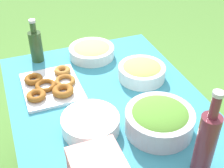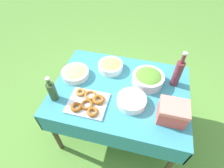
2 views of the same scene
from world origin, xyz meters
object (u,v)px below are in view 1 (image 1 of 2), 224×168
Objects in this scene: pasta_bowl at (92,51)px; olive_oil_bottle at (36,45)px; wine_bottle at (206,142)px; fruit_bowl at (142,71)px; plate_stack at (91,124)px; donut_platter at (52,85)px; salad_bowl at (159,119)px.

olive_oil_bottle is at bearing 76.81° from pasta_bowl.
wine_bottle is 1.47× the size of fruit_bowl.
pasta_bowl is 0.37m from fruit_bowl.
plate_stack is at bearing 126.77° from fruit_bowl.
plate_stack is 0.99× the size of olive_oil_bottle.
olive_oil_bottle is (0.31, 0.02, 0.08)m from donut_platter.
fruit_bowl is (-0.08, -0.49, 0.03)m from donut_platter.
salad_bowl is 0.61m from donut_platter.
donut_platter is at bearing 80.59° from fruit_bowl.
donut_platter is 0.86m from wine_bottle.
wine_bottle reaches higher than plate_stack.
wine_bottle is at bearing -172.39° from pasta_bowl.
wine_bottle reaches higher than olive_oil_bottle.
wine_bottle is (-0.73, -0.43, 0.13)m from donut_platter.
wine_bottle is at bearing -149.54° from donut_platter.
olive_oil_bottle reaches higher than plate_stack.
plate_stack is 0.68× the size of wine_bottle.
salad_bowl is 1.11× the size of pasta_bowl.
wine_bottle is at bearing -137.47° from plate_stack.
pasta_bowl is 1.04× the size of olive_oil_bottle.
pasta_bowl is 1.07× the size of fruit_bowl.
pasta_bowl reaches higher than donut_platter.
salad_bowl is 0.41m from fruit_bowl.
salad_bowl is 1.18× the size of plate_stack.
plate_stack is (0.11, 0.28, -0.03)m from salad_bowl.
olive_oil_bottle is 0.64m from fruit_bowl.
pasta_bowl is 0.72× the size of wine_bottle.
fruit_bowl reaches higher than donut_platter.
pasta_bowl is 0.99m from wine_bottle.
wine_bottle is at bearing -169.11° from salad_bowl.
wine_bottle is at bearing 175.18° from fruit_bowl.
salad_bowl is at bearing -173.56° from pasta_bowl.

